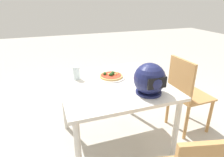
{
  "coord_description": "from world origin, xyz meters",
  "views": [
    {
      "loc": [
        0.6,
        1.64,
        1.5
      ],
      "look_at": [
        -0.01,
        -0.06,
        0.75
      ],
      "focal_mm": 31.38,
      "sensor_mm": 36.0,
      "label": 1
    }
  ],
  "objects_px": {
    "dining_table": "(113,90)",
    "chair_side": "(185,92)",
    "drinking_glass": "(77,73)",
    "motorcycle_helmet": "(150,79)",
    "pizza": "(111,76)"
  },
  "relations": [
    {
      "from": "motorcycle_helmet",
      "to": "drinking_glass",
      "type": "xyz_separation_m",
      "value": [
        0.53,
        -0.53,
        -0.06
      ]
    },
    {
      "from": "drinking_glass",
      "to": "chair_side",
      "type": "relative_size",
      "value": 0.15
    },
    {
      "from": "dining_table",
      "to": "chair_side",
      "type": "xyz_separation_m",
      "value": [
        -0.87,
        0.04,
        -0.14
      ]
    },
    {
      "from": "motorcycle_helmet",
      "to": "chair_side",
      "type": "bearing_deg",
      "value": -157.39
    },
    {
      "from": "drinking_glass",
      "to": "motorcycle_helmet",
      "type": "bearing_deg",
      "value": 135.11
    },
    {
      "from": "dining_table",
      "to": "drinking_glass",
      "type": "height_order",
      "value": "drinking_glass"
    },
    {
      "from": "pizza",
      "to": "drinking_glass",
      "type": "height_order",
      "value": "drinking_glass"
    },
    {
      "from": "pizza",
      "to": "motorcycle_helmet",
      "type": "xyz_separation_m",
      "value": [
        -0.19,
        0.44,
        0.1
      ]
    },
    {
      "from": "dining_table",
      "to": "chair_side",
      "type": "height_order",
      "value": "chair_side"
    },
    {
      "from": "motorcycle_helmet",
      "to": "drinking_glass",
      "type": "relative_size",
      "value": 2.05
    },
    {
      "from": "drinking_glass",
      "to": "chair_side",
      "type": "bearing_deg",
      "value": 167.68
    },
    {
      "from": "motorcycle_helmet",
      "to": "chair_side",
      "type": "xyz_separation_m",
      "value": [
        -0.65,
        -0.27,
        -0.35
      ]
    },
    {
      "from": "dining_table",
      "to": "pizza",
      "type": "relative_size",
      "value": 4.27
    },
    {
      "from": "pizza",
      "to": "motorcycle_helmet",
      "type": "distance_m",
      "value": 0.49
    },
    {
      "from": "dining_table",
      "to": "drinking_glass",
      "type": "xyz_separation_m",
      "value": [
        0.31,
        -0.22,
        0.15
      ]
    }
  ]
}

